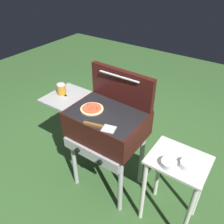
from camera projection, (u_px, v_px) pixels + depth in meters
ground_plane at (108, 182)px, 2.43m from camera, size 8.00×8.00×0.00m
grill at (106, 125)px, 2.01m from camera, size 0.96×0.53×0.90m
grill_lid_open at (121, 86)px, 1.98m from camera, size 0.63×0.09×0.30m
pizza_pepperoni at (92, 109)px, 1.95m from camera, size 0.20×0.20×0.04m
sauce_jar at (61, 89)px, 2.15m from camera, size 0.08×0.08×0.10m
spatula at (99, 126)px, 1.75m from camera, size 0.27×0.12×0.02m
prep_table at (175, 178)px, 1.83m from camera, size 0.44×0.36×0.73m
topping_bowl_near at (169, 163)px, 1.65m from camera, size 0.12×0.12×0.04m
topping_bowl_far at (188, 165)px, 1.64m from camera, size 0.12×0.12×0.04m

